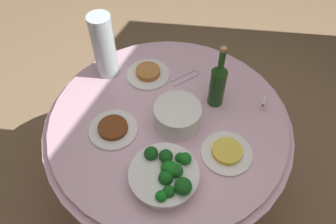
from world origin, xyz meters
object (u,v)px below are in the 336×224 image
object	(u,v)px
wine_bottle	(218,83)
decorative_fruit_vase	(105,50)
food_plate_fried_egg	(227,152)
food_plate_stir_fry	(113,129)
broccoli_bowl	(166,175)
serving_tongs	(186,77)
plate_stack	(177,116)
label_placard_front	(263,104)
food_plate_peanuts	(148,73)

from	to	relation	value
wine_bottle	decorative_fruit_vase	xyz separation A→B (m)	(0.03, -0.57, 0.02)
food_plate_fried_egg	food_plate_stir_fry	distance (m)	0.51
food_plate_fried_egg	broccoli_bowl	bearing A→B (deg)	-40.32
serving_tongs	food_plate_fried_egg	bearing A→B (deg)	43.26
serving_tongs	food_plate_stir_fry	world-z (taller)	food_plate_stir_fry
plate_stack	food_plate_stir_fry	xyz separation A→B (m)	(0.15, -0.25, -0.04)
serving_tongs	food_plate_stir_fry	bearing A→B (deg)	-21.58
broccoli_bowl	label_placard_front	size ratio (longest dim) A/B	5.09
plate_stack	broccoli_bowl	bearing A→B (deg)	14.36
plate_stack	label_placard_front	xyz separation A→B (m)	(-0.25, 0.33, -0.02)
serving_tongs	label_placard_front	xyz separation A→B (m)	(0.04, 0.40, 0.03)
wine_bottle	food_plate_stir_fry	world-z (taller)	wine_bottle
broccoli_bowl	food_plate_fried_egg	distance (m)	0.29
food_plate_stir_fry	label_placard_front	xyz separation A→B (m)	(-0.40, 0.58, 0.02)
serving_tongs	broccoli_bowl	bearing A→B (deg)	14.28
label_placard_front	food_plate_stir_fry	bearing A→B (deg)	-55.04
plate_stack	food_plate_fried_egg	distance (m)	0.27
broccoli_bowl	food_plate_fried_egg	bearing A→B (deg)	139.68
plate_stack	food_plate_peanuts	size ratio (longest dim) A/B	0.95
decorative_fruit_vase	food_plate_stir_fry	bearing A→B (deg)	33.69
broccoli_bowl	serving_tongs	xyz separation A→B (m)	(-0.57, -0.14, -0.04)
decorative_fruit_vase	food_plate_fried_egg	size ratio (longest dim) A/B	1.55
food_plate_peanuts	broccoli_bowl	bearing A→B (deg)	33.27
wine_bottle	food_plate_fried_egg	distance (m)	0.32
food_plate_stir_fry	decorative_fruit_vase	bearing A→B (deg)	-146.31
food_plate_peanuts	food_plate_stir_fry	size ratio (longest dim) A/B	1.00
broccoli_bowl	wine_bottle	world-z (taller)	wine_bottle
decorative_fruit_vase	food_plate_peanuts	xyz separation A→B (m)	(-0.06, 0.20, -0.13)
serving_tongs	food_plate_stir_fry	xyz separation A→B (m)	(0.44, -0.17, 0.01)
broccoli_bowl	food_plate_stir_fry	size ratio (longest dim) A/B	1.27
decorative_fruit_vase	serving_tongs	xyz separation A→B (m)	(-0.12, 0.38, -0.14)
decorative_fruit_vase	label_placard_front	distance (m)	0.80
food_plate_fried_egg	decorative_fruit_vase	bearing A→B (deg)	-107.48
decorative_fruit_vase	label_placard_front	size ratio (longest dim) A/B	6.18
food_plate_fried_egg	food_plate_peanuts	xyz separation A→B (m)	(-0.28, -0.51, 0.00)
wine_bottle	decorative_fruit_vase	distance (m)	0.57
food_plate_stir_fry	plate_stack	bearing A→B (deg)	121.93
broccoli_bowl	food_plate_peanuts	xyz separation A→B (m)	(-0.50, -0.33, -0.03)
wine_bottle	food_plate_peanuts	size ratio (longest dim) A/B	1.53
wine_bottle	serving_tongs	world-z (taller)	wine_bottle
broccoli_bowl	food_plate_stir_fry	world-z (taller)	broccoli_bowl
broccoli_bowl	food_plate_peanuts	bearing A→B (deg)	-146.73
broccoli_bowl	wine_bottle	xyz separation A→B (m)	(-0.47, 0.04, 0.08)
broccoli_bowl	serving_tongs	distance (m)	0.59
decorative_fruit_vase	food_plate_stir_fry	xyz separation A→B (m)	(0.31, 0.21, -0.14)
broccoli_bowl	label_placard_front	world-z (taller)	broccoli_bowl
wine_bottle	food_plate_fried_egg	size ratio (longest dim) A/B	1.53
food_plate_peanuts	decorative_fruit_vase	bearing A→B (deg)	-73.16
broccoli_bowl	wine_bottle	bearing A→B (deg)	174.92
broccoli_bowl	decorative_fruit_vase	world-z (taller)	decorative_fruit_vase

